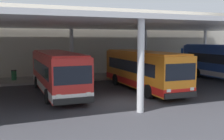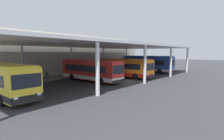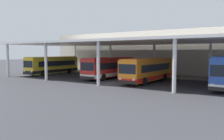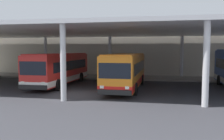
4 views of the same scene
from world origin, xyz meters
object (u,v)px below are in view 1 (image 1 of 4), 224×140
trash_bin (14,75)px  banner_sign (183,57)px  bus_middle_bay (143,70)px  bus_second_bay (57,72)px

trash_bin → banner_sign: banner_sign is taller
bus_middle_bay → trash_bin: size_ratio=10.79×
bus_middle_bay → banner_sign: banner_sign is taller
banner_sign → trash_bin: bearing=177.3°
bus_middle_bay → banner_sign: (9.57, 7.35, 0.32)m
trash_bin → banner_sign: 19.30m
bus_second_bay → banner_sign: size_ratio=3.30×
bus_middle_bay → banner_sign: bearing=37.5°
bus_second_bay → trash_bin: (-2.83, 7.22, -0.98)m
bus_second_bay → bus_middle_bay: size_ratio=1.00×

